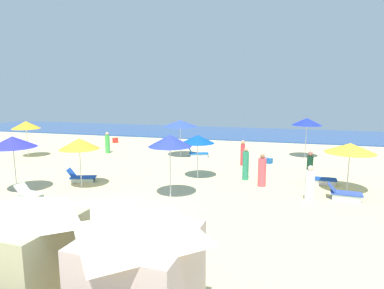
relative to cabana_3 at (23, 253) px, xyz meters
name	(u,v)px	position (x,y,z in m)	size (l,w,h in m)	color
ground_plane	(81,219)	(-1.81, 4.78, -1.32)	(60.00, 60.00, 0.00)	beige
ocean	(214,132)	(-1.81, 29.71, -1.26)	(60.00, 10.13, 0.12)	#2A4E91
cabana_3	(23,253)	(0.00, 0.00, 0.00)	(2.41, 2.24, 2.56)	#C8C08D
cabana_4	(141,274)	(2.71, -0.02, -0.05)	(2.30, 2.40, 2.47)	beige
umbrella_0	(13,142)	(-6.61, 6.88, 1.04)	(2.08, 2.08, 2.62)	silver
lounge_chair_0_0	(29,193)	(-5.30, 6.16, -1.07)	(1.34, 0.73, 0.63)	silver
umbrella_1	(198,139)	(0.96, 11.42, 0.80)	(1.80, 1.80, 2.34)	silver
umbrella_2	(180,123)	(-1.60, 16.65, 1.04)	(2.36, 2.36, 2.57)	silver
lounge_chair_2_0	(197,153)	(-0.47, 16.99, -1.08)	(1.59, 1.01, 0.73)	silver
umbrella_3	(350,148)	(8.28, 10.79, 0.76)	(2.23, 2.23, 2.31)	silver
lounge_chair_3_0	(322,179)	(7.30, 11.92, -1.05)	(1.35, 0.69, 0.72)	silver
lounge_chair_3_1	(344,193)	(7.95, 9.64, -1.04)	(1.47, 0.78, 0.69)	silver
umbrella_4	(26,125)	(-11.94, 13.72, 0.95)	(1.90, 1.90, 2.53)	silver
umbrella_5	(307,122)	(6.93, 18.51, 1.20)	(2.00, 2.00, 2.77)	silver
umbrella_6	(79,144)	(-4.11, 8.30, 0.83)	(1.90, 1.90, 2.41)	silver
lounge_chair_6_0	(81,177)	(-4.71, 9.15, -1.07)	(1.51, 0.98, 0.70)	silver
umbrella_7	(170,141)	(0.58, 7.99, 1.21)	(1.89, 1.89, 2.79)	silver
beachgoer_0	(262,172)	(4.39, 10.76, -0.58)	(0.56, 0.56, 1.61)	#F0525D
beachgoer_2	(107,143)	(-7.24, 16.47, -0.58)	(0.48, 0.48, 1.58)	green
beachgoer_3	(246,165)	(3.49, 11.72, -0.52)	(0.35, 0.35, 1.71)	#2C9166
beachgoer_4	(310,185)	(6.48, 9.09, -0.61)	(0.49, 0.49, 1.55)	white
beachgoer_5	(310,167)	(6.72, 12.23, -0.55)	(0.31, 0.31, 1.59)	#123824
beachgoer_6	(243,153)	(2.97, 15.06, -0.54)	(0.39, 0.39, 1.59)	#D73A42
cooler_box_0	(267,161)	(4.46, 16.08, -1.16)	(0.60, 0.38, 0.32)	#1759A9
cooler_box_1	(115,140)	(-9.00, 20.96, -1.10)	(0.49, 0.32, 0.44)	red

